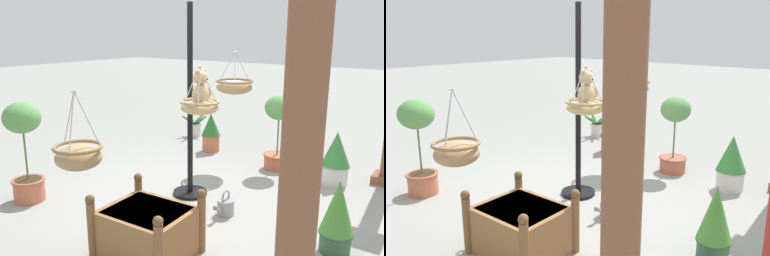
% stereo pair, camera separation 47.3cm
% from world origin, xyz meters
% --- Properties ---
extents(ground_plane, '(40.00, 40.00, 0.00)m').
position_xyz_m(ground_plane, '(0.00, 0.00, 0.00)').
color(ground_plane, gray).
extents(display_pole_central, '(0.44, 0.44, 2.46)m').
position_xyz_m(display_pole_central, '(-0.22, -0.12, 0.77)').
color(display_pole_central, black).
rests_on(display_pole_central, ground).
extents(hanging_basket_with_teddy, '(0.48, 0.48, 0.57)m').
position_xyz_m(hanging_basket_with_teddy, '(-0.07, 0.13, 1.22)').
color(hanging_basket_with_teddy, tan).
extents(teddy_bear, '(0.30, 0.26, 0.44)m').
position_xyz_m(teddy_bear, '(-0.07, 0.15, 1.41)').
color(teddy_bear, tan).
extents(hanging_basket_left_high, '(0.58, 0.58, 0.65)m').
position_xyz_m(hanging_basket_left_high, '(-1.60, -0.29, 1.25)').
color(hanging_basket_left_high, '#A37F51').
extents(hanging_basket_right_low, '(0.46, 0.46, 0.74)m').
position_xyz_m(hanging_basket_right_low, '(1.47, -0.16, 0.96)').
color(hanging_basket_right_low, '#A37F51').
extents(greenhouse_pillar_left, '(0.36, 0.36, 2.99)m').
position_xyz_m(greenhouse_pillar_left, '(2.00, 2.15, 1.44)').
color(greenhouse_pillar_left, brown).
rests_on(greenhouse_pillar_left, ground).
extents(wooden_planter_box, '(0.79, 0.90, 0.64)m').
position_xyz_m(wooden_planter_box, '(1.18, 0.42, 0.26)').
color(wooden_planter_box, olive).
rests_on(wooden_planter_box, ground).
extents(potted_plant_fern_front, '(0.44, 0.44, 1.15)m').
position_xyz_m(potted_plant_fern_front, '(-1.81, 0.37, 0.65)').
color(potted_plant_fern_front, '#AD563D').
rests_on(potted_plant_fern_front, ground).
extents(potted_plant_bushy_green, '(0.45, 0.45, 1.26)m').
position_xyz_m(potted_plant_bushy_green, '(1.12, -1.64, 0.72)').
color(potted_plant_bushy_green, '#BC6042').
rests_on(potted_plant_bushy_green, ground).
extents(potted_plant_small_succulent, '(0.33, 0.33, 0.74)m').
position_xyz_m(potted_plant_small_succulent, '(0.08, 1.84, 0.37)').
color(potted_plant_small_succulent, '#2D5638').
rests_on(potted_plant_small_succulent, ground).
extents(potted_plant_conical_shrub, '(0.56, 0.51, 0.44)m').
position_xyz_m(potted_plant_conical_shrub, '(-2.67, -1.80, 0.19)').
color(potted_plant_conical_shrub, beige).
rests_on(potted_plant_conical_shrub, ground).
extents(potted_plant_trailing_ivy, '(0.39, 0.39, 0.75)m').
position_xyz_m(potted_plant_trailing_ivy, '(-1.71, 1.29, 0.38)').
color(potted_plant_trailing_ivy, beige).
rests_on(potted_plant_trailing_ivy, ground).
extents(potted_plant_broad_leaf, '(0.33, 0.33, 0.68)m').
position_xyz_m(potted_plant_broad_leaf, '(-1.99, -0.96, 0.35)').
color(potted_plant_broad_leaf, '#BC6042').
rests_on(potted_plant_broad_leaf, ground).
extents(watering_can, '(0.35, 0.20, 0.30)m').
position_xyz_m(watering_can, '(0.02, 0.56, 0.10)').
color(watering_can, gray).
rests_on(watering_can, ground).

